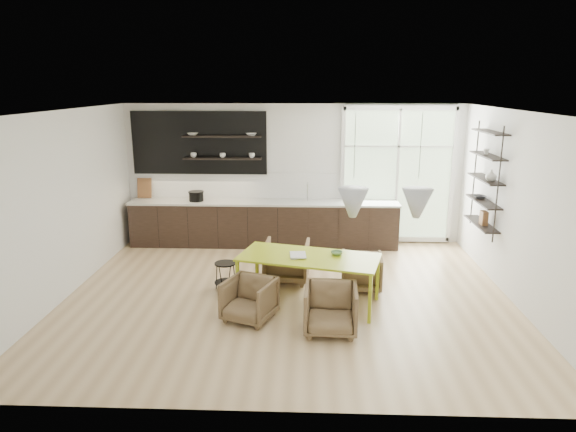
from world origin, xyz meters
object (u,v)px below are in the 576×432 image
(armchair_front_right, at_px, (331,309))
(armchair_front_left, at_px, (249,300))
(dining_table, at_px, (309,259))
(armchair_back_right, at_px, (361,271))
(wire_stool, at_px, (225,272))
(armchair_back_left, at_px, (287,261))

(armchair_front_right, bearing_deg, armchair_front_left, 166.72)
(dining_table, relative_size, armchair_back_right, 3.40)
(dining_table, bearing_deg, armchair_front_left, -130.02)
(dining_table, distance_m, armchair_front_left, 1.12)
(wire_stool, bearing_deg, armchair_back_right, 3.25)
(armchair_back_left, height_order, wire_stool, armchair_back_left)
(armchair_front_left, xyz_separation_m, wire_stool, (-0.51, 1.08, -0.01))
(armchair_back_right, height_order, wire_stool, armchair_back_right)
(dining_table, height_order, armchair_back_right, dining_table)
(dining_table, bearing_deg, armchair_back_right, 49.44)
(armchair_back_left, bearing_deg, wire_stool, 29.47)
(armchair_back_left, height_order, armchair_front_right, armchair_back_left)
(armchair_back_left, xyz_separation_m, armchair_front_left, (-0.47, -1.55, -0.04))
(armchair_back_right, xyz_separation_m, wire_stool, (-2.23, -0.13, -0.00))
(armchair_front_right, bearing_deg, dining_table, 110.32)
(armchair_front_left, bearing_deg, armchair_front_right, 5.72)
(armchair_back_left, height_order, armchair_front_left, armchair_back_left)
(armchair_back_right, distance_m, armchair_front_right, 1.64)
(armchair_back_left, distance_m, armchair_front_right, 2.00)
(dining_table, relative_size, armchair_back_left, 2.95)
(armchair_back_right, bearing_deg, dining_table, 38.71)
(armchair_front_right, height_order, wire_stool, armchair_front_right)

